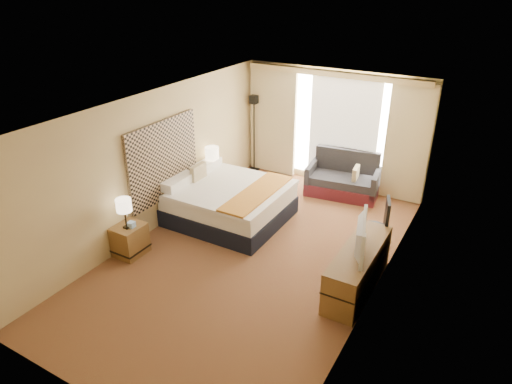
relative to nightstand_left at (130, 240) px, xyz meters
The scene contains 21 objects.
floor 2.16m from the nightstand_left, 29.31° to the left, with size 4.20×7.00×0.02m, color #5D211A.
ceiling 3.16m from the nightstand_left, 29.31° to the left, with size 4.20×7.00×0.02m, color white.
wall_back 5.02m from the nightstand_left, 67.66° to the left, with size 4.20×0.02×2.60m, color tan.
wall_front 3.25m from the nightstand_left, 52.65° to the right, with size 4.20×0.02×2.60m, color tan.
wall_left 1.49m from the nightstand_left, 102.36° to the left, with size 0.02×7.00×2.60m, color tan.
wall_right 4.23m from the nightstand_left, 14.81° to the left, with size 0.02×7.00×2.60m, color tan.
headboard 1.62m from the nightstand_left, 98.64° to the left, with size 0.06×1.85×1.50m, color black.
nightstand_left is the anchor object (origin of this frame).
nightstand_right 2.50m from the nightstand_left, 90.00° to the left, with size 0.45×0.52×0.55m, color brown.
media_dresser 3.85m from the nightstand_left, 15.84° to the left, with size 0.50×1.80×0.70m, color brown.
window 5.10m from the nightstand_left, 64.87° to the left, with size 2.30×0.02×2.30m, color white.
curtains 4.95m from the nightstand_left, 67.18° to the left, with size 4.12×0.19×2.56m.
bed 2.07m from the nightstand_left, 66.94° to the left, with size 2.09×1.91×1.01m.
loveseat 4.72m from the nightstand_left, 60.13° to the left, with size 1.61×1.00×0.95m.
floor_lamp 4.43m from the nightstand_left, 90.40° to the left, with size 0.23×0.23×1.86m.
desk_chair 4.22m from the nightstand_left, 29.27° to the left, with size 0.53×0.53×1.08m.
lamp_left 0.70m from the nightstand_left, 59.47° to the right, with size 0.26×0.26×0.54m.
lamp_right 2.64m from the nightstand_left, 90.33° to the left, with size 0.29×0.29×0.60m.
tissue_box 0.34m from the nightstand_left, ahead, with size 0.11×0.11×0.10m, color #8EB2DC.
telephone 2.60m from the nightstand_left, 90.25° to the left, with size 0.20×0.16×0.08m, color black.
television 3.83m from the nightstand_left, 14.34° to the left, with size 0.97×0.13×0.56m, color black.
Camera 1 is at (3.35, -5.77, 4.43)m, focal length 32.00 mm.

